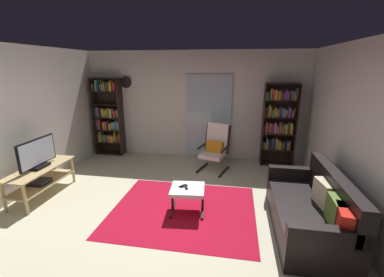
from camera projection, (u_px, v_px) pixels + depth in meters
ground_plane at (163, 218)px, 3.90m from camera, size 7.02×7.02×0.00m
wall_back at (194, 106)px, 6.29m from camera, size 5.60×0.06×2.60m
wall_right at (375, 146)px, 3.10m from camera, size 0.06×6.00×2.60m
glass_door_panel at (208, 116)px, 6.24m from camera, size 1.10×0.01×2.00m
area_rug at (183, 210)px, 4.12m from camera, size 2.27×1.91×0.01m
tv_stand at (41, 177)px, 4.49m from camera, size 0.49×1.29×0.53m
television at (38, 155)px, 4.39m from camera, size 0.20×0.82×0.52m
bookshelf_near_tv at (108, 116)px, 6.54m from camera, size 0.71×0.30×1.96m
bookshelf_near_sofa at (279, 122)px, 5.79m from camera, size 0.73×0.30×1.89m
leather_sofa at (312, 211)px, 3.53m from camera, size 0.85×1.83×0.87m
lounge_armchair at (215, 146)px, 5.63m from camera, size 0.72×0.78×1.02m
ottoman at (187, 192)px, 4.00m from camera, size 0.56×0.53×0.41m
tv_remote at (186, 187)px, 3.98m from camera, size 0.08×0.15×0.02m
cell_phone at (183, 186)px, 4.03m from camera, size 0.14×0.15×0.01m
wall_clock at (126, 82)px, 6.35m from camera, size 0.29×0.03×0.29m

